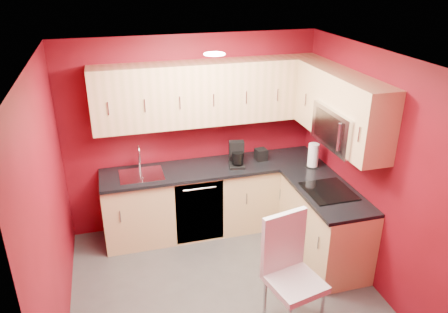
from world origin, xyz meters
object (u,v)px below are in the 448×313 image
microwave (345,128)px  sink (141,172)px  dining_chair (295,277)px  napkin_holder (261,154)px  paper_towel (313,155)px  coffee_maker (237,155)px

microwave → sink: 2.43m
dining_chair → microwave: bearing=32.4°
sink → napkin_holder: (1.54, 0.01, 0.04)m
paper_towel → microwave: bearing=-90.2°
microwave → paper_towel: microwave is taller
paper_towel → dining_chair: bearing=-120.1°
sink → napkin_holder: size_ratio=3.49×
microwave → sink: size_ratio=1.46×
microwave → dining_chair: size_ratio=0.66×
microwave → sink: bearing=154.4°
microwave → napkin_holder: bearing=118.4°
dining_chair → sink: bearing=110.3°
sink → dining_chair: size_ratio=0.45×
microwave → paper_towel: bearing=89.8°
coffee_maker → dining_chair: 1.86m
napkin_holder → paper_towel: paper_towel is taller
microwave → napkin_holder: (-0.55, 1.02, -0.68)m
paper_towel → coffee_maker: bearing=164.0°
microwave → coffee_maker: microwave is taller
sink → paper_towel: size_ratio=1.70×
sink → coffee_maker: 1.19m
coffee_maker → paper_towel: (0.91, -0.26, -0.00)m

